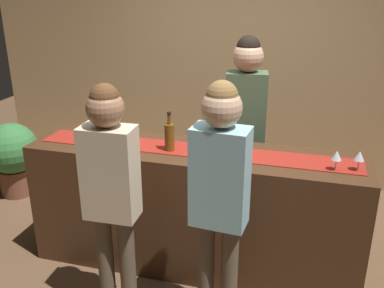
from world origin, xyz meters
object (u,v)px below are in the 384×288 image
at_px(customer_browsing, 111,182).
at_px(potted_plant_tall, 13,154).
at_px(wine_bottle_clear, 232,141).
at_px(customer_sipping, 220,186).
at_px(wine_bottle_amber, 169,137).
at_px(wine_glass_near_customer, 359,156).
at_px(bartender, 245,116).
at_px(wine_glass_mid_counter, 337,156).

height_order(customer_browsing, potted_plant_tall, customer_browsing).
bearing_deg(wine_bottle_clear, customer_sipping, -86.16).
bearing_deg(customer_browsing, wine_bottle_clear, 43.31).
height_order(wine_bottle_amber, customer_browsing, customer_browsing).
distance_m(wine_bottle_clear, customer_browsing, 0.93).
relative_size(wine_glass_near_customer, customer_browsing, 0.09).
height_order(wine_bottle_clear, customer_browsing, customer_browsing).
distance_m(wine_glass_near_customer, potted_plant_tall, 3.51).
bearing_deg(customer_sipping, bartender, 96.32).
bearing_deg(wine_bottle_clear, bartender, 89.88).
xyz_separation_m(wine_bottle_amber, wine_glass_mid_counter, (1.19, -0.04, -0.01)).
height_order(wine_bottle_clear, wine_glass_mid_counter, wine_bottle_clear).
distance_m(wine_bottle_amber, wine_bottle_clear, 0.47).
height_order(wine_bottle_amber, wine_glass_near_customer, wine_bottle_amber).
bearing_deg(bartender, wine_glass_mid_counter, 127.82).
distance_m(wine_bottle_clear, potted_plant_tall, 2.68).
xyz_separation_m(customer_sipping, potted_plant_tall, (-2.54, 1.30, -0.59)).
height_order(wine_bottle_clear, potted_plant_tall, wine_bottle_clear).
distance_m(customer_sipping, potted_plant_tall, 2.91).
height_order(wine_glass_mid_counter, potted_plant_tall, wine_glass_mid_counter).
height_order(wine_glass_near_customer, potted_plant_tall, wine_glass_near_customer).
bearing_deg(customer_browsing, wine_bottle_amber, 71.41).
xyz_separation_m(wine_glass_mid_counter, potted_plant_tall, (-3.22, 0.78, -0.65)).
bearing_deg(wine_glass_near_customer, wine_bottle_clear, 177.28).
height_order(wine_bottle_amber, bartender, bartender).
xyz_separation_m(bartender, potted_plant_tall, (-2.50, 0.11, -0.67)).
height_order(wine_bottle_clear, customer_sipping, customer_sipping).
bearing_deg(wine_bottle_amber, customer_sipping, -47.97).
bearing_deg(wine_glass_near_customer, bartender, 143.48).
height_order(wine_bottle_amber, potted_plant_tall, wine_bottle_amber).
bearing_deg(customer_sipping, potted_plant_tall, 157.31).
bearing_deg(wine_glass_near_customer, potted_plant_tall, 167.47).
height_order(bartender, customer_browsing, bartender).
height_order(wine_glass_mid_counter, customer_browsing, customer_browsing).
bearing_deg(potted_plant_tall, wine_bottle_amber, -20.03).
height_order(wine_bottle_clear, wine_glass_near_customer, wine_bottle_clear).
xyz_separation_m(wine_glass_near_customer, customer_sipping, (-0.83, -0.55, -0.06)).
distance_m(wine_bottle_amber, wine_glass_near_customer, 1.34).
distance_m(wine_glass_mid_counter, bartender, 0.99).
bearing_deg(wine_bottle_amber, wine_glass_mid_counter, -2.04).
distance_m(wine_glass_near_customer, customer_browsing, 1.65).
bearing_deg(customer_sipping, wine_bottle_amber, 136.50).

